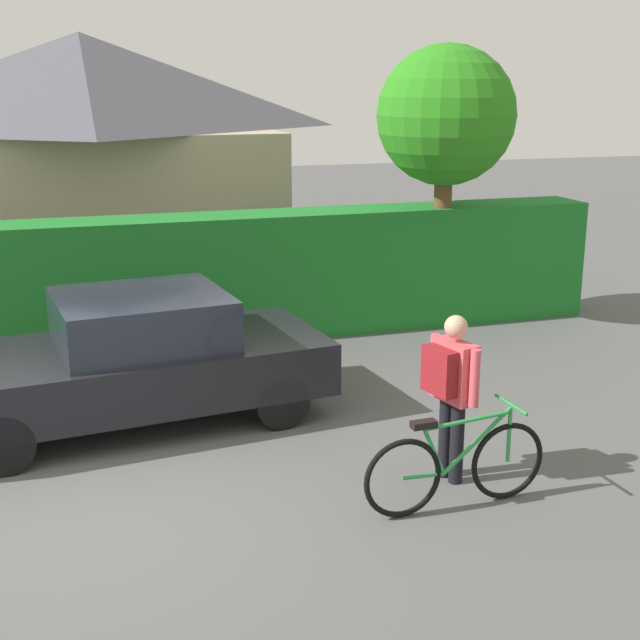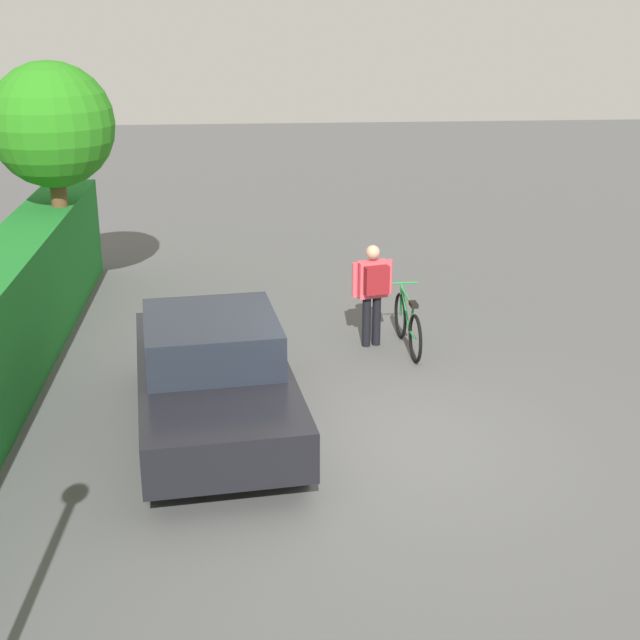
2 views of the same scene
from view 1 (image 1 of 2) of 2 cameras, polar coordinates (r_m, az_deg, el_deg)
The scene contains 7 objects.
ground_plane at distance 7.97m, azimuth -14.64°, elevation -11.94°, with size 60.00×60.00×0.00m, color #525252.
hedge_row at distance 12.20m, azimuth -16.17°, elevation 2.05°, with size 15.51×0.90×1.80m, color #1C7026.
house_distant at distance 17.23m, azimuth -15.16°, elevation 10.61°, with size 6.96×5.45×4.48m.
parked_car_near at distance 9.51m, azimuth -12.16°, elevation -2.53°, with size 4.33×2.26×1.42m.
bicycle at distance 7.66m, azimuth 9.01°, elevation -9.51°, with size 1.74×0.50×0.91m.
person_rider at distance 7.95m, azimuth 8.64°, elevation -4.13°, with size 0.43×0.63×1.59m.
tree_kerbside at distance 12.92m, azimuth 8.31°, elevation 13.07°, with size 2.02×2.02×4.14m.
Camera 1 is at (-0.15, -7.11, 3.61)m, focal length 48.44 mm.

